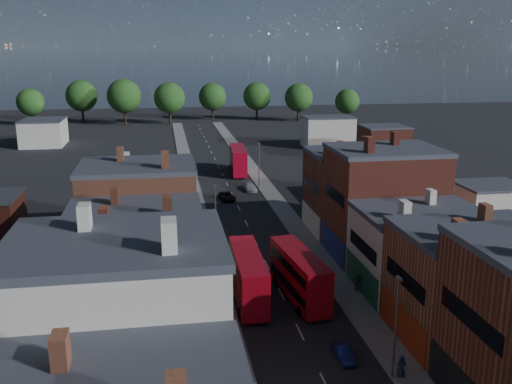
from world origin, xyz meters
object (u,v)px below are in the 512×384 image
object	(u,v)px
car_3	(250,187)
ped_2	(402,366)
ped_3	(357,282)
car_2	(227,196)
bus_1	(299,274)
bus_2	(238,160)
bus_0	(248,276)
ped_1	(229,354)
car_1	(343,353)

from	to	relation	value
car_3	ped_2	bearing A→B (deg)	-90.76
ped_3	car_2	bearing A→B (deg)	5.78
bus_1	bus_2	distance (m)	57.83
bus_0	ped_1	distance (m)	12.05
bus_2	ped_2	xyz separation A→B (m)	(2.67, -72.53, -1.79)
car_1	ped_1	distance (m)	9.12
bus_0	car_1	world-z (taller)	bus_0
ped_1	ped_2	bearing A→B (deg)	173.36
bus_0	bus_1	bearing A→B (deg)	-3.91
bus_0	bus_1	distance (m)	5.02
bus_1	car_1	distance (m)	11.71
ped_2	car_2	bearing A→B (deg)	105.84
bus_0	car_2	world-z (taller)	bus_0
bus_2	bus_1	bearing A→B (deg)	-87.99
car_3	ped_3	distance (m)	43.38
bus_0	car_1	size ratio (longest dim) A/B	3.50
bus_0	car_1	bearing A→B (deg)	-62.92
ped_3	bus_0	bearing A→B (deg)	83.52
bus_1	ped_3	size ratio (longest dim) A/B	6.20
ped_1	ped_3	world-z (taller)	ped_1
car_3	ped_1	world-z (taller)	ped_1
bus_1	car_1	size ratio (longest dim) A/B	3.53
bus_0	ped_2	world-z (taller)	bus_0
car_1	car_2	size ratio (longest dim) A/B	0.71
ped_1	ped_3	xyz separation A→B (m)	(14.44, 11.72, -0.03)
bus_2	car_1	xyz separation A→B (m)	(-0.83, -69.31, -2.22)
ped_1	ped_3	size ratio (longest dim) A/B	1.03
car_2	bus_2	bearing A→B (deg)	69.49
ped_1	ped_3	distance (m)	18.60
car_3	ped_2	distance (m)	58.57
car_1	ped_1	xyz separation A→B (m)	(-9.10, 0.42, 0.53)
bus_0	bus_1	world-z (taller)	bus_0
ped_2	ped_3	world-z (taller)	ped_3
car_1	ped_3	bearing A→B (deg)	64.59
car_1	ped_1	world-z (taller)	ped_1
ped_1	bus_0	bearing A→B (deg)	-96.26
ped_3	car_1	bearing A→B (deg)	148.65
ped_1	ped_2	world-z (taller)	ped_1
bus_2	ped_3	world-z (taller)	bus_2
bus_1	car_3	size ratio (longest dim) A/B	2.50
ped_2	car_1	bearing A→B (deg)	145.56
car_3	bus_1	bearing A→B (deg)	-95.64
car_1	ped_2	distance (m)	4.78
ped_2	ped_1	bearing A→B (deg)	172.10
ped_2	bus_0	bearing A→B (deg)	129.92
bus_1	ped_1	size ratio (longest dim) A/B	6.01
bus_2	car_2	distance (m)	20.13
bus_2	ped_3	xyz separation A→B (m)	(4.52, -57.17, -1.71)
bus_2	car_3	distance (m)	14.17
bus_1	car_2	bearing A→B (deg)	87.46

